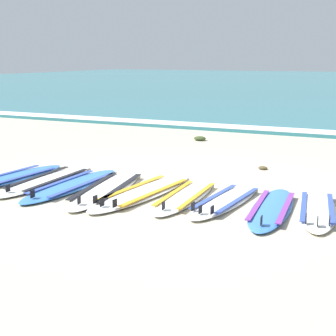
{
  "coord_description": "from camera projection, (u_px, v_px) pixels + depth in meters",
  "views": [
    {
      "loc": [
        2.82,
        -6.75,
        2.04
      ],
      "look_at": [
        -0.37,
        0.35,
        0.25
      ],
      "focal_mm": 51.41,
      "sensor_mm": 36.0,
      "label": 1
    }
  ],
  "objects": [
    {
      "name": "surfboard_7",
      "position": [
        272.0,
        208.0,
        6.55
      ],
      "size": [
        0.64,
        2.11,
        0.18
      ],
      "color": "#3875CC",
      "rests_on": "ground"
    },
    {
      "name": "seaweed_clump_near_shoreline",
      "position": [
        200.0,
        138.0,
        12.1
      ],
      "size": [
        0.31,
        0.25,
        0.11
      ],
      "primitive_type": "ellipsoid",
      "color": "#384723",
      "rests_on": "ground"
    },
    {
      "name": "surfboard_5",
      "position": [
        185.0,
        196.0,
        7.12
      ],
      "size": [
        0.55,
        2.07,
        0.18
      ],
      "color": "white",
      "rests_on": "ground"
    },
    {
      "name": "surfboard_0",
      "position": [
        12.0,
        178.0,
        8.22
      ],
      "size": [
        0.8,
        2.31,
        0.18
      ],
      "color": "#3875CC",
      "rests_on": "ground"
    },
    {
      "name": "surfboard_2",
      "position": [
        72.0,
        185.0,
        7.74
      ],
      "size": [
        0.68,
        2.39,
        0.18
      ],
      "color": "#3875CC",
      "rests_on": "ground"
    },
    {
      "name": "surfboard_6",
      "position": [
        226.0,
        201.0,
        6.9
      ],
      "size": [
        0.75,
        2.09,
        0.18
      ],
      "color": "white",
      "rests_on": "ground"
    },
    {
      "name": "ground_plane",
      "position": [
        180.0,
        190.0,
        7.58
      ],
      "size": [
        80.0,
        80.0,
        0.0
      ],
      "primitive_type": "plane",
      "color": "#B7AD93"
    },
    {
      "name": "seaweed_clump_mid_sand",
      "position": [
        263.0,
        168.0,
        8.98
      ],
      "size": [
        0.17,
        0.14,
        0.06
      ],
      "primitive_type": "ellipsoid",
      "color": "#4C4228",
      "rests_on": "ground"
    },
    {
      "name": "surfboard_8",
      "position": [
        317.0,
        209.0,
        6.5
      ],
      "size": [
        0.75,
        2.03,
        0.18
      ],
      "color": "white",
      "rests_on": "ground"
    },
    {
      "name": "surfboard_4",
      "position": [
        143.0,
        192.0,
        7.34
      ],
      "size": [
        0.97,
        2.57,
        0.18
      ],
      "color": "white",
      "rests_on": "ground"
    },
    {
      "name": "surfboard_3",
      "position": [
        107.0,
        188.0,
        7.55
      ],
      "size": [
        0.97,
        2.55,
        0.18
      ],
      "color": "white",
      "rests_on": "ground"
    },
    {
      "name": "wave_foam_strip",
      "position": [
        271.0,
        131.0,
        13.39
      ],
      "size": [
        80.0,
        0.82,
        0.11
      ],
      "primitive_type": "cube",
      "color": "white",
      "rests_on": "ground"
    },
    {
      "name": "surfboard_1",
      "position": [
        47.0,
        180.0,
        8.05
      ],
      "size": [
        0.61,
        2.35,
        0.18
      ],
      "color": "white",
      "rests_on": "ground"
    }
  ]
}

